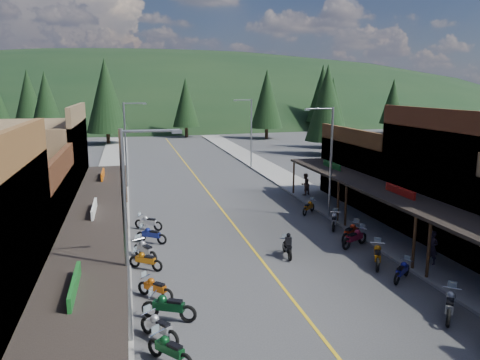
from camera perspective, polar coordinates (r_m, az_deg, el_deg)
ground at (r=25.21m, az=3.33°, el=-10.59°), size 220.00×220.00×0.00m
centerline at (r=43.93m, az=-4.24°, el=-1.06°), size 0.15×90.00×0.01m
sidewalk_west at (r=43.41m, az=-15.65°, el=-1.51°), size 3.40×94.00×0.15m
sidewalk_east at (r=46.09m, az=6.49°, el=-0.43°), size 3.40×94.00×0.15m
shop_west_3 at (r=34.86m, az=-24.77°, el=0.56°), size 10.90×10.20×8.20m
shop_east_2 at (r=32.25m, az=26.60°, el=-0.40°), size 10.90×9.00×8.20m
shop_east_3 at (r=40.07m, az=17.67°, el=0.91°), size 10.90×10.20×6.20m
streetlight_0 at (r=17.09m, az=-13.30°, el=-5.78°), size 2.16×0.18×8.00m
streetlight_1 at (r=44.64m, az=-13.62°, el=4.65°), size 2.16×0.18×8.00m
streetlight_2 at (r=33.73m, az=10.82°, el=2.70°), size 2.16×0.18×8.00m
streetlight_3 at (r=54.38m, az=1.24°, el=6.10°), size 2.16×0.18×8.00m
ridge_hill at (r=157.79m, az=-11.14°, el=7.68°), size 310.00×140.00×60.00m
pine_1 at (r=93.96m, az=-24.38°, el=9.00°), size 5.88×5.88×12.50m
pine_2 at (r=80.44m, az=-16.03°, el=9.88°), size 6.72×6.72×14.00m
pine_3 at (r=89.08m, az=-6.63°, el=9.36°), size 5.04×5.04×11.00m
pine_4 at (r=86.06m, az=3.29°, el=9.85°), size 5.88×5.88×12.50m
pine_5 at (r=102.85m, az=10.03°, el=10.36°), size 6.72×6.72×14.00m
pine_6 at (r=101.31m, az=18.15°, el=9.11°), size 5.04×5.04×11.00m
pine_9 at (r=74.16m, az=11.19°, el=8.77°), size 4.93×4.93×10.80m
pine_10 at (r=73.26m, az=-22.54°, el=8.42°), size 5.38×5.38×11.60m
pine_11 at (r=66.11m, az=10.57°, el=9.21°), size 5.82×5.82×12.40m
bike_west_4 at (r=17.18m, az=-8.57°, el=-19.65°), size 1.85×2.05×1.19m
bike_west_5 at (r=18.60m, az=-9.84°, el=-17.13°), size 1.78×2.06×1.18m
bike_west_6 at (r=19.90m, az=-8.68°, el=-14.88°), size 2.40×1.71×1.31m
bike_west_7 at (r=21.88m, az=-10.30°, el=-12.68°), size 1.86×1.86×1.13m
bike_west_8 at (r=25.17m, az=-11.44°, el=-9.47°), size 1.97×1.69×1.12m
bike_west_9 at (r=26.48m, az=-11.51°, el=-8.25°), size 1.71×2.30×1.26m
bike_west_10 at (r=29.15m, az=-10.77°, el=-6.50°), size 2.06×1.69×1.16m
bike_west_11 at (r=31.82m, az=-11.10°, el=-5.00°), size 2.05×1.67×1.15m
bike_east_5 at (r=21.65m, az=24.23°, el=-13.57°), size 2.05×2.22×1.30m
bike_east_6 at (r=24.71m, az=19.16°, el=-10.33°), size 1.89×1.68×1.09m
bike_east_7 at (r=26.11m, az=16.41°, el=-8.70°), size 1.77×2.41×1.32m
bike_east_8 at (r=28.78m, az=13.81°, el=-6.74°), size 2.32×1.68×1.27m
bike_east_9 at (r=29.80m, az=13.36°, el=-6.11°), size 2.19×1.93×1.26m
bike_east_10 at (r=32.15m, az=11.43°, el=-4.78°), size 1.64×2.21×1.22m
bike_east_11 at (r=35.54m, az=8.38°, el=-3.21°), size 1.84×1.84×1.12m
rider_on_bike at (r=26.60m, az=5.79°, el=-8.10°), size 0.83×1.96×1.45m
pedestrian_east_a at (r=26.90m, az=22.41°, el=-7.62°), size 0.61×0.76×1.83m
pedestrian_east_b at (r=40.86m, az=7.94°, el=-0.51°), size 1.07×0.88×1.91m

